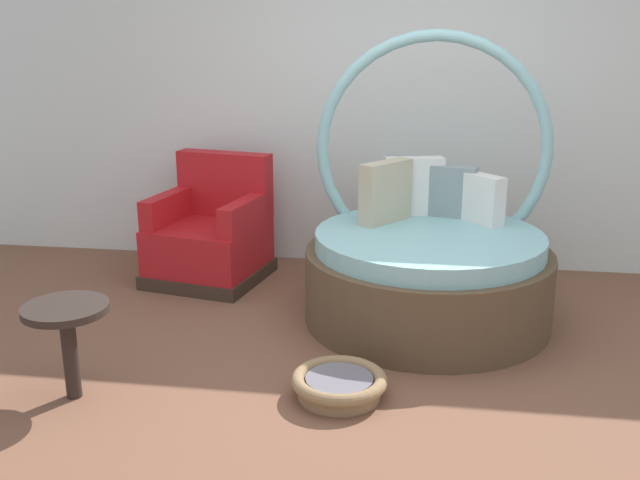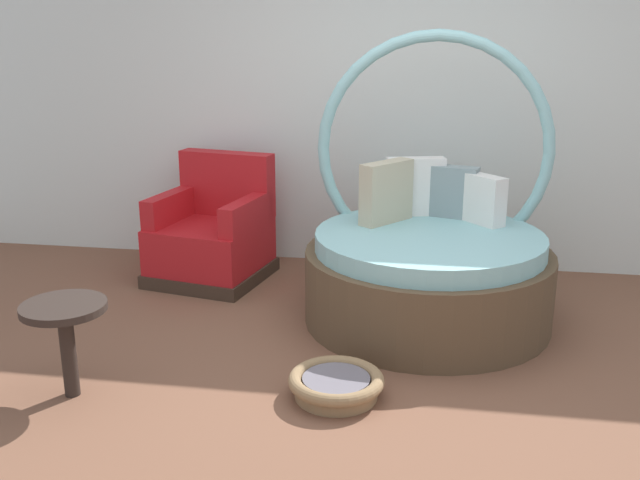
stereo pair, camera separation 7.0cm
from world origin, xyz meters
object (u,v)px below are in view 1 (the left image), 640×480
at_px(round_daybed, 428,259).
at_px(pet_basket, 339,384).
at_px(red_armchair, 211,236).
at_px(side_table, 67,322).

distance_m(round_daybed, pet_basket, 1.31).
height_order(red_armchair, pet_basket, red_armchair).
relative_size(round_daybed, pet_basket, 3.66).
height_order(red_armchair, side_table, red_armchair).
bearing_deg(side_table, pet_basket, 8.35).
bearing_deg(pet_basket, round_daybed, 69.29).
bearing_deg(pet_basket, red_armchair, 124.80).
bearing_deg(round_daybed, red_armchair, 161.79).
xyz_separation_m(round_daybed, pet_basket, (-0.45, -1.18, -0.33)).
relative_size(pet_basket, side_table, 0.98).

